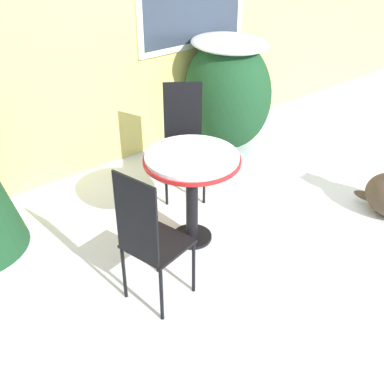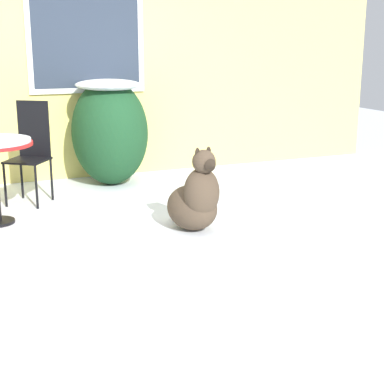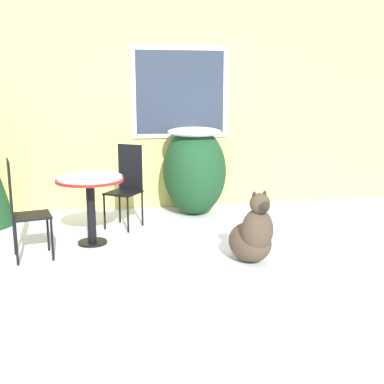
{
  "view_description": "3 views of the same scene",
  "coord_description": "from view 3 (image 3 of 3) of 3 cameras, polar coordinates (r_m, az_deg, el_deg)",
  "views": [
    {
      "loc": [
        -3.07,
        -1.79,
        2.38
      ],
      "look_at": [
        -1.11,
        0.64,
        0.44
      ],
      "focal_mm": 45.0,
      "sensor_mm": 36.0,
      "label": 1
    },
    {
      "loc": [
        -1.42,
        -4.69,
        1.58
      ],
      "look_at": [
        0.44,
        -0.18,
        0.33
      ],
      "focal_mm": 55.0,
      "sensor_mm": 36.0,
      "label": 2
    },
    {
      "loc": [
        -0.92,
        -4.57,
        1.68
      ],
      "look_at": [
        0.0,
        0.6,
        0.55
      ],
      "focal_mm": 45.0,
      "sensor_mm": 36.0,
      "label": 3
    }
  ],
  "objects": [
    {
      "name": "house_wall",
      "position": [
        6.83,
        -2.36,
        11.21
      ],
      "size": [
        8.0,
        0.1,
        3.13
      ],
      "color": "#E5D16B",
      "rests_on": "ground_plane"
    },
    {
      "name": "dog",
      "position": [
        4.75,
        7.19,
        -5.21
      ],
      "size": [
        0.48,
        0.71,
        0.75
      ],
      "rotation": [
        0.0,
        0.0,
        0.16
      ],
      "color": "#4C3D2D",
      "rests_on": "ground_plane"
    },
    {
      "name": "patio_chair_near_table",
      "position": [
        5.96,
        -7.78,
        0.98
      ],
      "size": [
        0.51,
        0.51,
        1.01
      ],
      "rotation": [
        0.0,
        0.0,
        -0.61
      ],
      "color": "black",
      "rests_on": "ground_plane"
    },
    {
      "name": "patio_table",
      "position": [
        5.32,
        -11.98,
        0.41
      ],
      "size": [
        0.73,
        0.73,
        0.76
      ],
      "color": "black",
      "rests_on": "ground_plane"
    },
    {
      "name": "ground_plane",
      "position": [
        4.95,
        1.23,
        -7.69
      ],
      "size": [
        16.0,
        16.0,
        0.0
      ],
      "primitive_type": "plane",
      "color": "silver"
    },
    {
      "name": "patio_chair_far_side",
      "position": [
        5.03,
        -19.5,
        -1.69
      ],
      "size": [
        0.44,
        0.44,
        1.01
      ],
      "rotation": [
        0.0,
        0.0,
        1.8
      ],
      "color": "black",
      "rests_on": "ground_plane"
    },
    {
      "name": "shrub_left",
      "position": [
        6.49,
        0.3,
        2.81
      ],
      "size": [
        0.84,
        0.99,
        1.18
      ],
      "color": "#194223",
      "rests_on": "ground_plane"
    }
  ]
}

